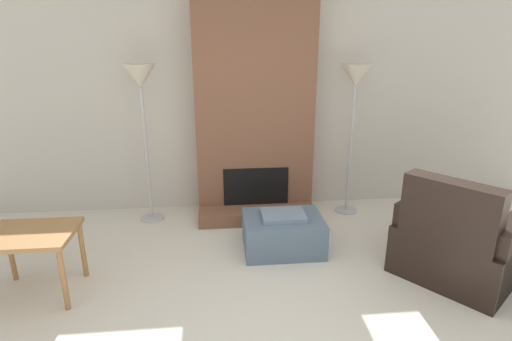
{
  "coord_description": "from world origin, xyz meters",
  "views": [
    {
      "loc": [
        -0.44,
        -2.07,
        2.04
      ],
      "look_at": [
        0.0,
        2.41,
        0.58
      ],
      "focal_mm": 28.0,
      "sensor_mm": 36.0,
      "label": 1
    }
  ],
  "objects_px": {
    "armchair": "(459,243)",
    "floor_lamp_left": "(141,86)",
    "floor_lamp_right": "(355,85)",
    "side_table": "(31,241)",
    "ottoman": "(283,233)"
  },
  "relations": [
    {
      "from": "ottoman",
      "to": "side_table",
      "type": "relative_size",
      "value": 1.14
    },
    {
      "from": "ottoman",
      "to": "side_table",
      "type": "height_order",
      "value": "side_table"
    },
    {
      "from": "floor_lamp_left",
      "to": "floor_lamp_right",
      "type": "distance_m",
      "value": 2.4
    },
    {
      "from": "floor_lamp_right",
      "to": "armchair",
      "type": "bearing_deg",
      "value": -69.57
    },
    {
      "from": "ottoman",
      "to": "floor_lamp_right",
      "type": "relative_size",
      "value": 0.44
    },
    {
      "from": "ottoman",
      "to": "floor_lamp_left",
      "type": "xyz_separation_m",
      "value": [
        -1.45,
        0.88,
        1.39
      ]
    },
    {
      "from": "armchair",
      "to": "floor_lamp_right",
      "type": "height_order",
      "value": "floor_lamp_right"
    },
    {
      "from": "armchair",
      "to": "side_table",
      "type": "distance_m",
      "value": 3.68
    },
    {
      "from": "side_table",
      "to": "floor_lamp_left",
      "type": "relative_size",
      "value": 0.38
    },
    {
      "from": "armchair",
      "to": "floor_lamp_left",
      "type": "height_order",
      "value": "floor_lamp_left"
    },
    {
      "from": "ottoman",
      "to": "floor_lamp_left",
      "type": "height_order",
      "value": "floor_lamp_left"
    },
    {
      "from": "armchair",
      "to": "floor_lamp_right",
      "type": "distance_m",
      "value": 2.02
    },
    {
      "from": "armchair",
      "to": "side_table",
      "type": "relative_size",
      "value": 1.99
    },
    {
      "from": "armchair",
      "to": "floor_lamp_left",
      "type": "xyz_separation_m",
      "value": [
        -2.95,
        1.48,
        1.27
      ]
    },
    {
      "from": "armchair",
      "to": "side_table",
      "type": "height_order",
      "value": "armchair"
    }
  ]
}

